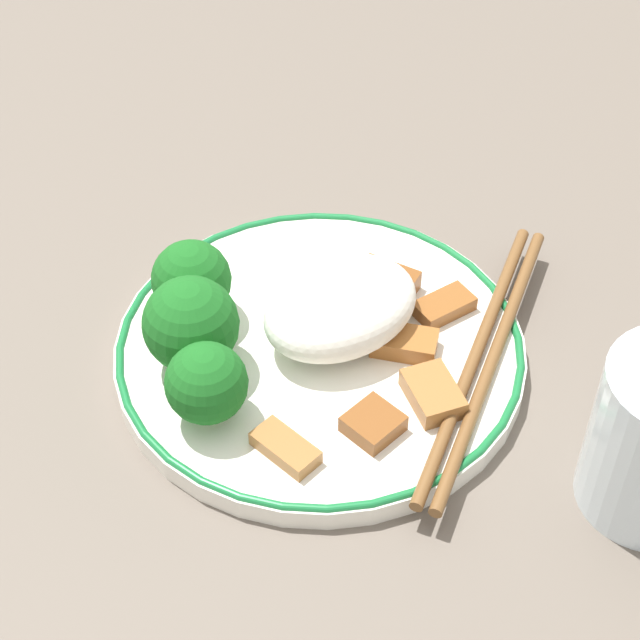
% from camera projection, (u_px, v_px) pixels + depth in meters
% --- Properties ---
extents(ground_plane, '(3.00, 3.00, 0.00)m').
position_uv_depth(ground_plane, '(320.00, 359.00, 0.65)').
color(ground_plane, '#665B51').
extents(plate, '(0.25, 0.25, 0.02)m').
position_uv_depth(plate, '(320.00, 349.00, 0.65)').
color(plate, white).
rests_on(plate, ground_plane).
extents(rice_mound, '(0.10, 0.07, 0.04)m').
position_uv_depth(rice_mound, '(342.00, 309.00, 0.63)').
color(rice_mound, white).
rests_on(rice_mound, plate).
extents(broccoli_back_left, '(0.05, 0.05, 0.05)m').
position_uv_depth(broccoli_back_left, '(192.00, 280.00, 0.64)').
color(broccoli_back_left, '#7FB756').
rests_on(broccoli_back_left, plate).
extents(broccoli_back_center, '(0.06, 0.06, 0.06)m').
position_uv_depth(broccoli_back_center, '(191.00, 325.00, 0.61)').
color(broccoli_back_center, '#7FB756').
rests_on(broccoli_back_center, plate).
extents(broccoli_back_right, '(0.05, 0.05, 0.05)m').
position_uv_depth(broccoli_back_right, '(206.00, 384.00, 0.58)').
color(broccoli_back_right, '#7FB756').
rests_on(broccoli_back_right, plate).
extents(meat_near_front, '(0.03, 0.03, 0.01)m').
position_uv_depth(meat_near_front, '(373.00, 424.00, 0.59)').
color(meat_near_front, brown).
rests_on(meat_near_front, plate).
extents(meat_near_left, '(0.04, 0.04, 0.01)m').
position_uv_depth(meat_near_left, '(404.00, 343.00, 0.63)').
color(meat_near_left, '#995B28').
rests_on(meat_near_left, plate).
extents(meat_near_right, '(0.03, 0.04, 0.01)m').
position_uv_depth(meat_near_right, '(285.00, 448.00, 0.58)').
color(meat_near_right, '#9E6633').
rests_on(meat_near_right, plate).
extents(meat_near_back, '(0.04, 0.04, 0.01)m').
position_uv_depth(meat_near_back, '(386.00, 282.00, 0.67)').
color(meat_near_back, brown).
rests_on(meat_near_back, plate).
extents(meat_on_rice_edge, '(0.04, 0.02, 0.01)m').
position_uv_depth(meat_on_rice_edge, '(444.00, 306.00, 0.66)').
color(meat_on_rice_edge, brown).
rests_on(meat_on_rice_edge, plate).
extents(meat_mid_left, '(0.04, 0.04, 0.01)m').
position_uv_depth(meat_mid_left, '(433.00, 394.00, 0.61)').
color(meat_mid_left, '#9E6633').
rests_on(meat_mid_left, plate).
extents(chopsticks, '(0.21, 0.14, 0.01)m').
position_uv_depth(chopsticks, '(485.00, 356.00, 0.63)').
color(chopsticks, brown).
rests_on(chopsticks, plate).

